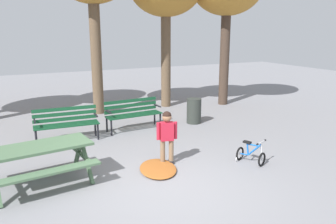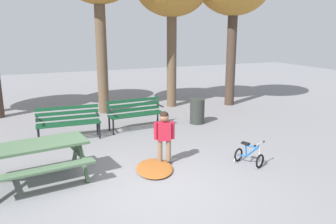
{
  "view_description": "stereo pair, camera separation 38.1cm",
  "coord_description": "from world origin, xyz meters",
  "px_view_note": "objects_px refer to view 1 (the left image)",
  "views": [
    {
      "loc": [
        -2.41,
        -5.02,
        2.82
      ],
      "look_at": [
        1.1,
        2.15,
        0.85
      ],
      "focal_mm": 36.35,
      "sensor_mm": 36.0,
      "label": 1
    },
    {
      "loc": [
        -2.07,
        -5.18,
        2.82
      ],
      "look_at": [
        1.1,
        2.15,
        0.85
      ],
      "focal_mm": 36.35,
      "sensor_mm": 36.0,
      "label": 2
    }
  ],
  "objects_px": {
    "child_standing": "(167,133)",
    "kids_bicycle": "(251,154)",
    "picnic_table": "(40,155)",
    "park_bench_far_left": "(66,121)",
    "trash_bin": "(194,111)",
    "park_bench_left": "(133,112)"
  },
  "relations": [
    {
      "from": "picnic_table",
      "to": "child_standing",
      "type": "relative_size",
      "value": 1.7
    },
    {
      "from": "child_standing",
      "to": "kids_bicycle",
      "type": "relative_size",
      "value": 1.83
    },
    {
      "from": "child_standing",
      "to": "kids_bicycle",
      "type": "height_order",
      "value": "child_standing"
    },
    {
      "from": "park_bench_far_left",
      "to": "trash_bin",
      "type": "height_order",
      "value": "park_bench_far_left"
    },
    {
      "from": "park_bench_far_left",
      "to": "park_bench_left",
      "type": "height_order",
      "value": "same"
    },
    {
      "from": "picnic_table",
      "to": "park_bench_left",
      "type": "bearing_deg",
      "value": 43.6
    },
    {
      "from": "park_bench_far_left",
      "to": "child_standing",
      "type": "bearing_deg",
      "value": -57.21
    },
    {
      "from": "trash_bin",
      "to": "child_standing",
      "type": "bearing_deg",
      "value": -130.3
    },
    {
      "from": "kids_bicycle",
      "to": "park_bench_far_left",
      "type": "bearing_deg",
      "value": 134.63
    },
    {
      "from": "park_bench_left",
      "to": "kids_bicycle",
      "type": "height_order",
      "value": "park_bench_left"
    },
    {
      "from": "picnic_table",
      "to": "park_bench_far_left",
      "type": "distance_m",
      "value": 2.59
    },
    {
      "from": "picnic_table",
      "to": "trash_bin",
      "type": "distance_m",
      "value": 5.26
    },
    {
      "from": "park_bench_far_left",
      "to": "kids_bicycle",
      "type": "distance_m",
      "value": 4.65
    },
    {
      "from": "picnic_table",
      "to": "park_bench_left",
      "type": "distance_m",
      "value": 3.83
    },
    {
      "from": "kids_bicycle",
      "to": "trash_bin",
      "type": "xyz_separation_m",
      "value": [
        0.53,
        3.3,
        0.18
      ]
    },
    {
      "from": "park_bench_far_left",
      "to": "trash_bin",
      "type": "xyz_separation_m",
      "value": [
        3.78,
        -0.0,
        -0.13
      ]
    },
    {
      "from": "park_bench_far_left",
      "to": "child_standing",
      "type": "height_order",
      "value": "child_standing"
    },
    {
      "from": "park_bench_left",
      "to": "kids_bicycle",
      "type": "xyz_separation_m",
      "value": [
        1.37,
        -3.5,
        -0.31
      ]
    },
    {
      "from": "park_bench_left",
      "to": "kids_bicycle",
      "type": "bearing_deg",
      "value": -68.68
    },
    {
      "from": "park_bench_left",
      "to": "trash_bin",
      "type": "xyz_separation_m",
      "value": [
        1.89,
        -0.21,
        -0.13
      ]
    },
    {
      "from": "picnic_table",
      "to": "child_standing",
      "type": "distance_m",
      "value": 2.52
    },
    {
      "from": "child_standing",
      "to": "kids_bicycle",
      "type": "bearing_deg",
      "value": -25.17
    }
  ]
}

